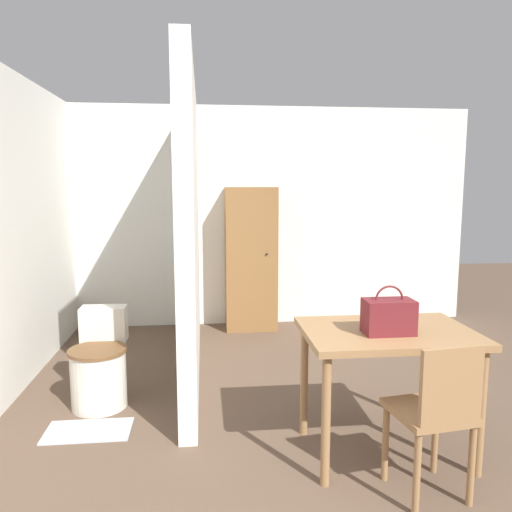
# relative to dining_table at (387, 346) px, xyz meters

# --- Properties ---
(wall_back) EXTENTS (5.05, 0.12, 2.50)m
(wall_back) POSITION_rel_dining_table_xyz_m (-0.49, 3.04, 0.58)
(wall_back) COLOR silver
(wall_back) RESTS_ON ground_plane
(partition_wall) EXTENTS (0.12, 2.78, 2.50)m
(partition_wall) POSITION_rel_dining_table_xyz_m (-1.19, 1.58, 0.58)
(partition_wall) COLOR silver
(partition_wall) RESTS_ON ground_plane
(dining_table) EXTENTS (1.00, 0.70, 0.77)m
(dining_table) POSITION_rel_dining_table_xyz_m (0.00, 0.00, 0.00)
(dining_table) COLOR #997047
(dining_table) RESTS_ON ground_plane
(wooden_chair) EXTENTS (0.42, 0.42, 0.85)m
(wooden_chair) POSITION_rel_dining_table_xyz_m (0.09, -0.46, -0.20)
(wooden_chair) COLOR #997047
(wooden_chair) RESTS_ON ground_plane
(toilet) EXTENTS (0.42, 0.57, 0.69)m
(toilet) POSITION_rel_dining_table_xyz_m (-1.85, 0.89, -0.39)
(toilet) COLOR silver
(toilet) RESTS_ON ground_plane
(handbag) EXTENTS (0.28, 0.17, 0.28)m
(handbag) POSITION_rel_dining_table_xyz_m (-0.03, -0.07, 0.20)
(handbag) COLOR maroon
(handbag) RESTS_ON dining_table
(wooden_cabinet) EXTENTS (0.57, 0.41, 1.60)m
(wooden_cabinet) POSITION_rel_dining_table_xyz_m (-0.55, 2.76, 0.13)
(wooden_cabinet) COLOR brown
(wooden_cabinet) RESTS_ON ground_plane
(bath_mat) EXTENTS (0.55, 0.31, 0.01)m
(bath_mat) POSITION_rel_dining_table_xyz_m (-1.85, 0.46, -0.67)
(bath_mat) COLOR #B2BCC6
(bath_mat) RESTS_ON ground_plane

